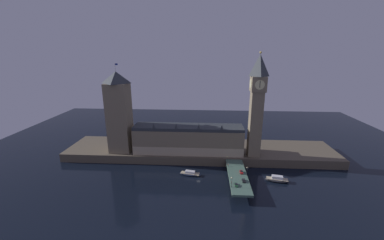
{
  "coord_description": "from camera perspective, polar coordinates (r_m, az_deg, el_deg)",
  "views": [
    {
      "loc": [
        4.15,
        -144.9,
        83.36
      ],
      "look_at": [
        -5.7,
        20.0,
        35.94
      ],
      "focal_mm": 22.0,
      "sensor_mm": 36.0,
      "label": 1
    }
  ],
  "objects": [
    {
      "name": "pedestrian_near_rail",
      "position": [
        150.61,
        9.54,
        -14.66
      ],
      "size": [
        0.38,
        0.38,
        1.8
      ],
      "color": "black",
      "rests_on": "bridge"
    },
    {
      "name": "embankment",
      "position": [
        200.6,
        1.97,
        -7.5
      ],
      "size": [
        220.0,
        42.0,
        6.71
      ],
      "color": "brown",
      "rests_on": "ground_plane"
    },
    {
      "name": "bridge",
      "position": [
        162.18,
        11.01,
        -13.49
      ],
      "size": [
        12.07,
        46.0,
        6.11
      ],
      "color": "#476656",
      "rests_on": "ground_plane"
    },
    {
      "name": "street_lamp_mid",
      "position": [
        160.43,
        13.18,
        -11.73
      ],
      "size": [
        1.34,
        0.6,
        5.92
      ],
      "color": "#2D3333",
      "rests_on": "bridge"
    },
    {
      "name": "boat_upstream",
      "position": [
        170.05,
        -0.47,
        -12.87
      ],
      "size": [
        15.72,
        7.41,
        3.33
      ],
      "color": "#1E2842",
      "rests_on": "ground_plane"
    },
    {
      "name": "boat_downstream",
      "position": [
        172.18,
        19.93,
        -13.41
      ],
      "size": [
        16.33,
        7.9,
        4.21
      ],
      "color": "#28282D",
      "rests_on": "ground_plane"
    },
    {
      "name": "parliament_hall",
      "position": [
        187.14,
        -0.89,
        -4.6
      ],
      "size": [
        85.2,
        18.83,
        25.93
      ],
      "color": "#7F7056",
      "rests_on": "embankment"
    },
    {
      "name": "street_lamp_far",
      "position": [
        171.82,
        8.58,
        -9.38
      ],
      "size": [
        1.34,
        0.6,
        6.5
      ],
      "color": "#2D3333",
      "rests_on": "bridge"
    },
    {
      "name": "pedestrian_far_rail",
      "position": [
        170.59,
        8.76,
        -10.77
      ],
      "size": [
        0.38,
        0.38,
        1.73
      ],
      "color": "black",
      "rests_on": "bridge"
    },
    {
      "name": "car_southbound_trail",
      "position": [
        163.62,
        11.88,
        -12.25
      ],
      "size": [
        2.04,
        4.21,
        1.53
      ],
      "color": "red",
      "rests_on": "bridge"
    },
    {
      "name": "victoria_tower",
      "position": [
        192.5,
        -17.27,
        1.81
      ],
      "size": [
        16.63,
        16.63,
        69.3
      ],
      "color": "#7F7056",
      "rests_on": "embankment"
    },
    {
      "name": "ground_plane",
      "position": [
        167.22,
        1.59,
        -13.89
      ],
      "size": [
        400.0,
        400.0,
        0.0
      ],
      "primitive_type": "plane",
      "color": "black"
    },
    {
      "name": "car_southbound_lead",
      "position": [
        154.46,
        12.45,
        -14.14
      ],
      "size": [
        2.07,
        4.21,
        1.32
      ],
      "color": "black",
      "rests_on": "bridge"
    },
    {
      "name": "street_lamp_near",
      "position": [
        145.88,
        9.59,
        -14.33
      ],
      "size": [
        1.34,
        0.6,
        6.54
      ],
      "color": "#2D3333",
      "rests_on": "bridge"
    },
    {
      "name": "car_northbound_trail",
      "position": [
        149.3,
        10.67,
        -15.18
      ],
      "size": [
        1.87,
        4.26,
        1.31
      ],
      "color": "#235633",
      "rests_on": "bridge"
    },
    {
      "name": "clock_tower",
      "position": [
        178.42,
        15.42,
        3.93
      ],
      "size": [
        10.96,
        11.07,
        77.56
      ],
      "color": "#7F7056",
      "rests_on": "embankment"
    }
  ]
}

